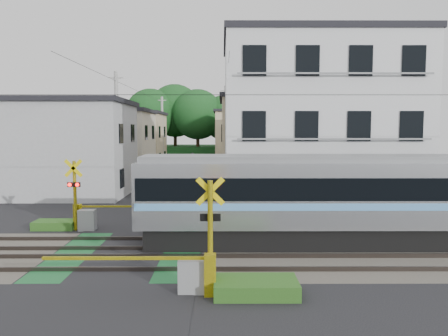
{
  "coord_description": "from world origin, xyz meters",
  "views": [
    {
      "loc": [
        3.32,
        -14.93,
        4.32
      ],
      "look_at": [
        3.39,
        5.0,
        2.58
      ],
      "focal_mm": 35.0,
      "sensor_mm": 36.0,
      "label": 1
    }
  ],
  "objects_px": {
    "commuter_train": "(355,198)",
    "apartment_block": "(315,124)",
    "crossing_signal_near": "(195,267)",
    "crossing_signal_far": "(86,214)",
    "pedestrian": "(192,160)"
  },
  "relations": [
    {
      "from": "crossing_signal_near",
      "to": "apartment_block",
      "type": "distance_m",
      "value": 14.95
    },
    {
      "from": "commuter_train",
      "to": "apartment_block",
      "type": "height_order",
      "value": "apartment_block"
    },
    {
      "from": "commuter_train",
      "to": "crossing_signal_far",
      "type": "height_order",
      "value": "commuter_train"
    },
    {
      "from": "crossing_signal_near",
      "to": "crossing_signal_far",
      "type": "distance_m",
      "value": 8.95
    },
    {
      "from": "apartment_block",
      "to": "pedestrian",
      "type": "relative_size",
      "value": 6.02
    },
    {
      "from": "commuter_train",
      "to": "pedestrian",
      "type": "bearing_deg",
      "value": 103.96
    },
    {
      "from": "crossing_signal_near",
      "to": "crossing_signal_far",
      "type": "relative_size",
      "value": 1.0
    },
    {
      "from": "commuter_train",
      "to": "pedestrian",
      "type": "relative_size",
      "value": 9.59
    },
    {
      "from": "crossing_signal_near",
      "to": "apartment_block",
      "type": "bearing_deg",
      "value": 65.78
    },
    {
      "from": "crossing_signal_far",
      "to": "commuter_train",
      "type": "bearing_deg",
      "value": -12.7
    },
    {
      "from": "crossing_signal_near",
      "to": "apartment_block",
      "type": "relative_size",
      "value": 0.46
    },
    {
      "from": "commuter_train",
      "to": "apartment_block",
      "type": "xyz_separation_m",
      "value": [
        0.2,
        8.29,
        2.87
      ]
    },
    {
      "from": "crossing_signal_near",
      "to": "crossing_signal_far",
      "type": "height_order",
      "value": "same"
    },
    {
      "from": "crossing_signal_near",
      "to": "apartment_block",
      "type": "xyz_separation_m",
      "value": [
        5.91,
        13.15,
        3.94
      ]
    },
    {
      "from": "crossing_signal_far",
      "to": "apartment_block",
      "type": "bearing_deg",
      "value": 27.78
    }
  ]
}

